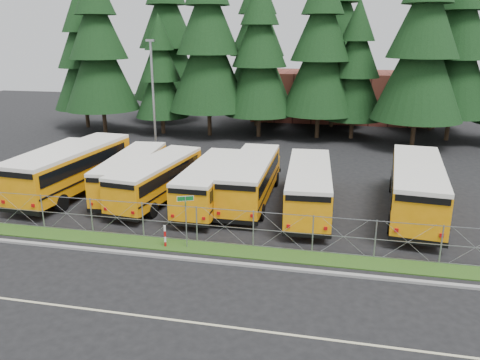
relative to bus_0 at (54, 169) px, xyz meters
name	(u,v)px	position (x,y,z in m)	size (l,w,h in m)	color
ground	(220,236)	(13.58, -5.70, -1.40)	(120.00, 120.00, 0.00)	black
curb	(204,261)	(13.58, -8.80, -1.34)	(50.00, 0.25, 0.12)	gray
grass_verge	(212,249)	(13.58, -7.40, -1.37)	(50.00, 1.40, 0.06)	#1E3F12
road_lane_line	(169,319)	(13.58, -13.70, -1.39)	(50.00, 0.12, 0.01)	beige
chainlink_fence	(215,226)	(13.58, -6.70, -0.40)	(44.00, 0.10, 2.00)	#979BA0
brick_building	(341,95)	(19.58, 34.30, 1.60)	(22.00, 10.00, 6.00)	brown
bus_0	(54,169)	(0.00, 0.00, 0.00)	(2.51, 10.64, 2.79)	orange
bus_1	(77,170)	(2.11, -0.46, 0.22)	(2.91, 12.31, 3.23)	orange
bus_2	(133,174)	(6.04, 0.03, -0.02)	(2.48, 10.50, 2.75)	orange
bus_3	(160,180)	(8.25, -0.77, -0.02)	(2.48, 10.50, 2.75)	orange
bus_4	(212,184)	(11.82, -0.87, -0.03)	(2.46, 10.44, 2.74)	orange
bus_5	(252,180)	(14.20, 0.20, 0.05)	(2.60, 11.02, 2.89)	orange
bus_6	(309,188)	(17.95, -0.79, 0.06)	(2.62, 11.09, 2.91)	orange
bus_east	(416,189)	(24.28, -0.06, 0.21)	(2.90, 12.28, 3.22)	orange
street_sign	(186,211)	(12.28, -7.48, 0.64)	(0.78, 0.51, 2.81)	#979BA0
striped_bollard	(165,236)	(11.17, -7.65, -0.80)	(0.11, 0.11, 1.20)	#B20C0C
light_standard	(153,96)	(4.01, 9.19, 4.11)	(0.70, 0.35, 10.14)	#979BA0
conifer_0	(82,61)	(-9.69, 21.84, 6.26)	(6.93, 6.93, 15.32)	black
conifer_1	(99,51)	(-6.11, 19.28, 7.49)	(8.04, 8.04, 17.78)	black
conifer_2	(161,75)	(0.44, 20.19, 4.97)	(5.76, 5.76, 12.74)	black
conifer_3	(208,45)	(5.78, 20.26, 8.09)	(8.58, 8.58, 18.97)	black
conifer_4	(259,59)	(11.12, 20.68, 6.75)	(7.36, 7.36, 16.28)	black
conifer_5	(321,52)	(17.31, 21.37, 7.43)	(7.99, 7.99, 17.66)	black
conifer_6	(355,70)	(20.88, 21.85, 5.64)	(6.36, 6.36, 14.07)	black
conifer_7	(422,48)	(26.63, 18.70, 7.96)	(8.46, 8.46, 18.70)	black
conifer_8	(458,50)	(30.59, 22.88, 7.67)	(8.20, 8.20, 18.13)	black
conifer_10	(167,40)	(-1.59, 28.16, 8.52)	(8.97, 8.97, 19.83)	black
conifer_11	(257,48)	(9.78, 26.88, 7.66)	(8.19, 8.19, 18.12)	black
conifer_12	(336,40)	(18.67, 28.19, 8.53)	(8.97, 8.97, 19.84)	black
conifer_13	(439,48)	(29.85, 28.30, 7.76)	(8.28, 8.28, 18.30)	black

